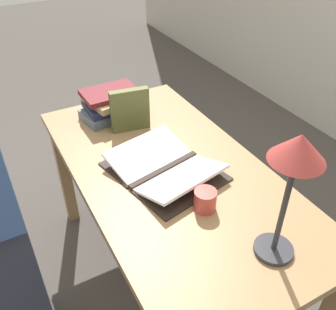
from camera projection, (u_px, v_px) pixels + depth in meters
name	position (u px, v px, depth m)	size (l,w,h in m)	color
ground_plane	(170.00, 277.00, 1.98)	(12.00, 12.00, 0.00)	#47423D
reading_desk	(170.00, 187.00, 1.60)	(1.43, 0.73, 0.72)	#937047
open_book	(164.00, 168.00, 1.52)	(0.50, 0.44, 0.07)	black
book_stack_tall	(111.00, 103.00, 1.86)	(0.25, 0.32, 0.14)	slate
book_standing_upright	(130.00, 110.00, 1.74)	(0.06, 0.19, 0.21)	brown
reading_lamp	(295.00, 164.00, 1.00)	(0.16, 0.16, 0.45)	#2D2D33
coffee_mug	(206.00, 200.00, 1.34)	(0.11, 0.08, 0.08)	#B74238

